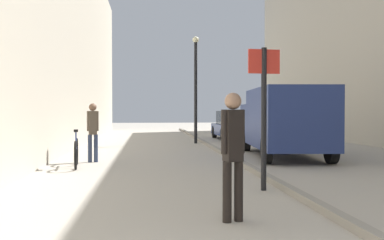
% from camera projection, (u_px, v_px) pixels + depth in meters
% --- Properties ---
extents(ground_plane, '(80.00, 80.00, 0.00)m').
position_uv_depth(ground_plane, '(177.00, 157.00, 13.81)').
color(ground_plane, '#A8A093').
extents(kerb_strip, '(0.16, 40.00, 0.12)m').
position_uv_depth(kerb_strip, '(227.00, 155.00, 13.97)').
color(kerb_strip, gray).
rests_on(kerb_strip, ground_plane).
extents(pedestrian_main_foreground, '(0.33, 0.24, 1.69)m').
position_uv_depth(pedestrian_main_foreground, '(233.00, 147.00, 5.73)').
color(pedestrian_main_foreground, black).
rests_on(pedestrian_main_foreground, ground_plane).
extents(pedestrian_mid_block, '(0.33, 0.23, 1.67)m').
position_uv_depth(pedestrian_mid_block, '(93.00, 128.00, 12.41)').
color(pedestrian_mid_block, '#2D3851').
rests_on(pedestrian_mid_block, ground_plane).
extents(delivery_van, '(2.41, 5.62, 2.14)m').
position_uv_depth(delivery_van, '(283.00, 120.00, 13.91)').
color(delivery_van, navy).
rests_on(delivery_van, ground_plane).
extents(parked_car, '(1.84, 4.20, 1.45)m').
position_uv_depth(parked_car, '(235.00, 125.00, 22.28)').
color(parked_car, navy).
rests_on(parked_car, ground_plane).
extents(street_sign_post, '(0.60, 0.10, 2.60)m').
position_uv_depth(street_sign_post, '(264.00, 106.00, 8.00)').
color(street_sign_post, black).
rests_on(street_sign_post, ground_plane).
extents(lamp_post, '(0.28, 0.28, 4.76)m').
position_uv_depth(lamp_post, '(196.00, 82.00, 19.57)').
color(lamp_post, black).
rests_on(lamp_post, ground_plane).
extents(bicycle_leaning, '(0.29, 1.76, 0.98)m').
position_uv_depth(bicycle_leaning, '(76.00, 152.00, 11.30)').
color(bicycle_leaning, black).
rests_on(bicycle_leaning, ground_plane).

